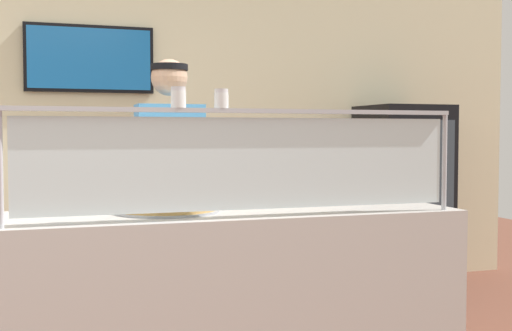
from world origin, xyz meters
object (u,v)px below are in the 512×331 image
Objects in this scene: parmesan_shaker at (178,99)px; worker_figure at (171,190)px; drink_fridge at (403,198)px; pizza_tray at (166,209)px; pepper_flake_shaker at (221,100)px; pizza_server at (163,205)px.

worker_figure is (0.14, 0.91, -0.48)m from parmesan_shaker.
parmesan_shaker is at bearing -138.79° from drink_fridge.
parmesan_shaker is (-0.01, -0.34, 0.52)m from pizza_tray.
pizza_tray is at bearing 118.53° from pepper_flake_shaker.
parmesan_shaker reaches higher than pizza_tray.
pepper_flake_shaker is (0.19, -0.34, 0.52)m from pizza_tray.
worker_figure is 2.50m from drink_fridge.
worker_figure is at bearing 93.59° from pepper_flake_shaker.
pizza_tray is 6.02× the size of pepper_flake_shaker.
worker_figure is (-0.06, 0.91, -0.48)m from pepper_flake_shaker.
pizza_server is at bearing -104.32° from worker_figure.
pepper_flake_shaker reaches higher than pizza_tray.
parmesan_shaker is (0.01, -0.32, 0.50)m from pizza_server.
pizza_tray is 0.62m from parmesan_shaker.
pepper_flake_shaker is at bearing -86.41° from worker_figure.
drink_fridge is (2.21, 1.15, -0.22)m from worker_figure.
pizza_server is at bearing 92.15° from parmesan_shaker.
pizza_server is 0.59m from parmesan_shaker.
worker_figure reaches higher than pepper_flake_shaker.
parmesan_shaker is at bearing -90.23° from pizza_server.
worker_figure reaches higher than pizza_server.
worker_figure is at bearing 81.43° from parmesan_shaker.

